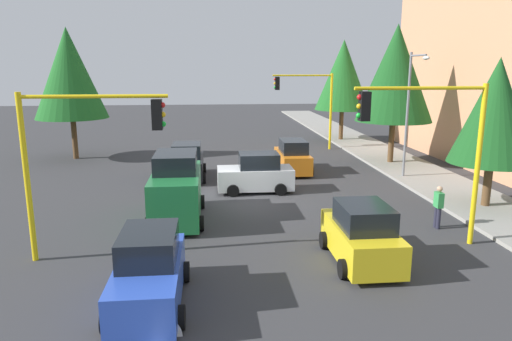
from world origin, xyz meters
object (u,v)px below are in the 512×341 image
at_px(street_lamp_curbside, 411,102).
at_px(delivery_van_green, 177,189).
at_px(car_white, 256,174).
at_px(tree_opposite_side, 69,73).
at_px(car_black, 187,163).
at_px(traffic_signal_far_left, 308,96).
at_px(tree_roadside_far, 343,75).
at_px(car_yellow, 362,236).
at_px(pedestrian_crossing, 438,206).
at_px(car_orange, 293,157).
at_px(traffic_signal_near_right, 84,143).
at_px(tree_roadside_mid, 396,73).
at_px(traffic_signal_near_left, 430,133).
at_px(car_blue, 149,272).
at_px(tree_roadside_near, 495,111).

bearing_deg(street_lamp_curbside, delivery_van_green, -64.90).
xyz_separation_m(delivery_van_green, car_white, (-4.17, 3.70, -0.39)).
relative_size(tree_opposite_side, car_black, 2.16).
relative_size(traffic_signal_far_left, tree_roadside_far, 0.68).
bearing_deg(car_yellow, street_lamp_curbside, 150.43).
relative_size(delivery_van_green, pedestrian_crossing, 2.82).
height_order(tree_roadside_far, car_white, tree_roadside_far).
distance_m(delivery_van_green, pedestrian_crossing, 10.45).
height_order(traffic_signal_far_left, car_orange, traffic_signal_far_left).
xyz_separation_m(traffic_signal_near_right, tree_roadside_far, (-24.00, 15.16, 1.68)).
relative_size(tree_roadside_mid, car_orange, 2.12).
bearing_deg(pedestrian_crossing, traffic_signal_far_left, -175.67).
relative_size(tree_roadside_far, car_white, 2.23).
xyz_separation_m(traffic_signal_near_left, car_orange, (-12.26, -2.48, -3.11)).
xyz_separation_m(traffic_signal_near_left, pedestrian_crossing, (-1.70, 1.40, -3.10)).
bearing_deg(car_blue, tree_opposite_side, -160.34).
height_order(traffic_signal_far_left, tree_roadside_far, tree_roadside_far).
bearing_deg(delivery_van_green, traffic_signal_near_right, -33.46).
bearing_deg(car_blue, traffic_signal_far_left, 158.69).
distance_m(tree_opposite_side, car_white, 16.06).
height_order(traffic_signal_near_right, tree_opposite_side, tree_opposite_side).
bearing_deg(tree_roadside_far, tree_roadside_near, 2.86).
height_order(tree_roadside_far, car_yellow, tree_roadside_far).
bearing_deg(tree_roadside_far, pedestrian_crossing, -6.15).
bearing_deg(car_blue, tree_roadside_near, 117.77).
bearing_deg(traffic_signal_near_right, car_blue, 34.53).
bearing_deg(tree_opposite_side, delivery_van_green, 29.06).
bearing_deg(traffic_signal_near_left, street_lamp_curbside, 159.97).
bearing_deg(traffic_signal_near_left, traffic_signal_far_left, 179.96).
relative_size(traffic_signal_far_left, car_white, 1.52).
distance_m(traffic_signal_near_left, car_black, 14.59).
bearing_deg(car_blue, car_black, 178.66).
xyz_separation_m(tree_roadside_far, pedestrian_crossing, (22.30, -2.41, -4.65)).
bearing_deg(car_yellow, traffic_signal_far_left, 172.90).
distance_m(traffic_signal_near_right, car_orange, 15.42).
bearing_deg(traffic_signal_near_left, car_white, -147.37).
xyz_separation_m(street_lamp_curbside, car_orange, (-2.65, -5.99, -3.45)).
distance_m(tree_roadside_far, car_orange, 14.11).
bearing_deg(tree_roadside_mid, tree_roadside_near, 2.86).
bearing_deg(car_white, tree_opposite_side, -130.83).
bearing_deg(tree_roadside_far, car_orange, -28.17).
xyz_separation_m(traffic_signal_near_left, car_yellow, (1.19, -2.62, -3.11)).
distance_m(car_yellow, pedestrian_crossing, 4.95).
bearing_deg(car_yellow, tree_roadside_near, 124.94).
relative_size(traffic_signal_near_right, car_white, 1.44).
bearing_deg(tree_roadside_far, traffic_signal_far_left, -43.46).
distance_m(tree_roadside_near, car_white, 11.24).
distance_m(tree_roadside_near, car_yellow, 9.69).
distance_m(tree_roadside_mid, tree_roadside_far, 10.02).
bearing_deg(car_orange, street_lamp_curbside, 66.15).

